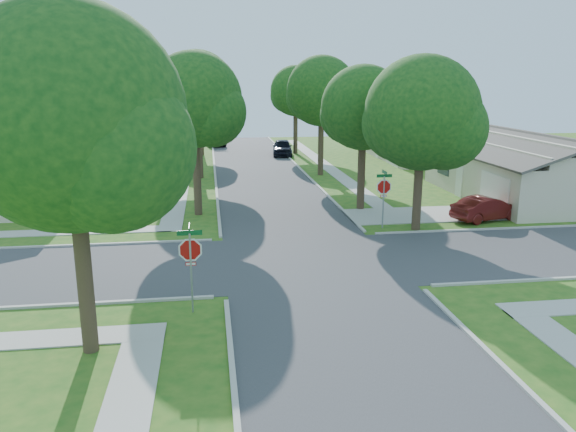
{
  "coord_description": "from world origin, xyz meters",
  "views": [
    {
      "loc": [
        -4.0,
        -22.18,
        7.55
      ],
      "look_at": [
        -0.64,
        1.54,
        1.6
      ],
      "focal_mm": 35.0,
      "sensor_mm": 36.0,
      "label": 1
    }
  ],
  "objects_px": {
    "house_ne_near": "(523,174)",
    "house_nw_near": "(19,175)",
    "tree_e_near": "(364,112)",
    "tree_w_mid": "(198,92)",
    "tree_w_far": "(200,99)",
    "house_ne_far": "(421,142)",
    "tree_ne_corner": "(423,118)",
    "car_driveway": "(487,208)",
    "car_curb_east": "(282,147)",
    "tree_sw_corner": "(73,128)",
    "house_nw_far": "(78,144)",
    "stop_sign_sw": "(190,253)",
    "car_curb_west": "(216,139)",
    "tree_e_far": "(296,93)",
    "tree_e_mid": "(322,94)",
    "tree_w_near": "(195,104)",
    "stop_sign_ne": "(384,189)"
  },
  "relations": [
    {
      "from": "tree_ne_corner",
      "to": "house_nw_near",
      "type": "relative_size",
      "value": 0.64
    },
    {
      "from": "stop_sign_sw",
      "to": "tree_w_mid",
      "type": "bearing_deg",
      "value": 89.87
    },
    {
      "from": "house_nw_far",
      "to": "tree_e_far",
      "type": "bearing_deg",
      "value": 5.53
    },
    {
      "from": "stop_sign_ne",
      "to": "tree_w_far",
      "type": "height_order",
      "value": "tree_w_far"
    },
    {
      "from": "stop_sign_ne",
      "to": "tree_w_mid",
      "type": "bearing_deg",
      "value": 119.8
    },
    {
      "from": "tree_e_far",
      "to": "tree_w_far",
      "type": "relative_size",
      "value": 1.09
    },
    {
      "from": "tree_w_far",
      "to": "house_nw_far",
      "type": "height_order",
      "value": "tree_w_far"
    },
    {
      "from": "stop_sign_ne",
      "to": "tree_w_near",
      "type": "bearing_deg",
      "value": 155.26
    },
    {
      "from": "tree_w_far",
      "to": "car_curb_east",
      "type": "xyz_separation_m",
      "value": [
        7.85,
        -1.25,
        -4.72
      ]
    },
    {
      "from": "tree_e_near",
      "to": "tree_w_mid",
      "type": "distance_m",
      "value": 15.26
    },
    {
      "from": "tree_w_far",
      "to": "car_curb_west",
      "type": "bearing_deg",
      "value": 79.54
    },
    {
      "from": "tree_w_mid",
      "to": "house_ne_far",
      "type": "distance_m",
      "value": 22.68
    },
    {
      "from": "tree_w_mid",
      "to": "car_curb_west",
      "type": "xyz_separation_m",
      "value": [
        1.44,
        20.86,
        -5.75
      ]
    },
    {
      "from": "stop_sign_sw",
      "to": "stop_sign_ne",
      "type": "distance_m",
      "value": 13.29
    },
    {
      "from": "tree_ne_corner",
      "to": "car_curb_west",
      "type": "relative_size",
      "value": 1.71
    },
    {
      "from": "tree_e_mid",
      "to": "car_curb_west",
      "type": "xyz_separation_m",
      "value": [
        -7.96,
        20.86,
        -5.52
      ]
    },
    {
      "from": "tree_e_mid",
      "to": "tree_w_mid",
      "type": "relative_size",
      "value": 0.96
    },
    {
      "from": "house_nw_far",
      "to": "stop_sign_sw",
      "type": "bearing_deg",
      "value": -72.9
    },
    {
      "from": "car_curb_west",
      "to": "tree_ne_corner",
      "type": "bearing_deg",
      "value": 98.73
    },
    {
      "from": "tree_sw_corner",
      "to": "house_ne_near",
      "type": "height_order",
      "value": "tree_sw_corner"
    },
    {
      "from": "car_curb_east",
      "to": "car_curb_west",
      "type": "relative_size",
      "value": 0.91
    },
    {
      "from": "tree_w_near",
      "to": "tree_w_far",
      "type": "height_order",
      "value": "tree_w_near"
    },
    {
      "from": "house_ne_near",
      "to": "house_ne_far",
      "type": "distance_m",
      "value": 18.0
    },
    {
      "from": "tree_w_near",
      "to": "tree_w_far",
      "type": "relative_size",
      "value": 1.12
    },
    {
      "from": "house_ne_near",
      "to": "house_nw_near",
      "type": "distance_m",
      "value": 32.23
    },
    {
      "from": "car_driveway",
      "to": "tree_e_near",
      "type": "bearing_deg",
      "value": 43.04
    },
    {
      "from": "tree_e_mid",
      "to": "tree_w_near",
      "type": "height_order",
      "value": "tree_e_mid"
    },
    {
      "from": "stop_sign_sw",
      "to": "tree_ne_corner",
      "type": "xyz_separation_m",
      "value": [
        11.06,
        8.91,
        3.56
      ]
    },
    {
      "from": "tree_e_far",
      "to": "car_driveway",
      "type": "bearing_deg",
      "value": -78.09
    },
    {
      "from": "house_nw_near",
      "to": "stop_sign_ne",
      "type": "bearing_deg",
      "value": -26.46
    },
    {
      "from": "car_curb_east",
      "to": "tree_sw_corner",
      "type": "bearing_deg",
      "value": -98.54
    },
    {
      "from": "tree_e_near",
      "to": "car_curb_west",
      "type": "xyz_separation_m",
      "value": [
        -7.95,
        32.86,
        -4.91
      ]
    },
    {
      "from": "tree_ne_corner",
      "to": "car_driveway",
      "type": "xyz_separation_m",
      "value": [
        4.41,
        1.29,
        -4.94
      ]
    },
    {
      "from": "tree_e_far",
      "to": "tree_w_mid",
      "type": "xyz_separation_m",
      "value": [
        -9.39,
        -13.0,
        0.51
      ]
    },
    {
      "from": "tree_e_near",
      "to": "tree_ne_corner",
      "type": "xyz_separation_m",
      "value": [
        1.61,
        -4.8,
        -0.05
      ]
    },
    {
      "from": "house_ne_far",
      "to": "house_nw_far",
      "type": "bearing_deg",
      "value": 174.64
    },
    {
      "from": "tree_w_far",
      "to": "house_ne_far",
      "type": "bearing_deg",
      "value": -13.64
    },
    {
      "from": "stop_sign_ne",
      "to": "house_nw_near",
      "type": "bearing_deg",
      "value": 153.54
    },
    {
      "from": "stop_sign_sw",
      "to": "house_ne_far",
      "type": "height_order",
      "value": "house_ne_far"
    },
    {
      "from": "stop_sign_ne",
      "to": "house_ne_near",
      "type": "bearing_deg",
      "value": 29.14
    },
    {
      "from": "tree_w_near",
      "to": "tree_ne_corner",
      "type": "relative_size",
      "value": 1.04
    },
    {
      "from": "stop_sign_sw",
      "to": "tree_w_near",
      "type": "height_order",
      "value": "tree_w_near"
    },
    {
      "from": "stop_sign_ne",
      "to": "tree_w_far",
      "type": "xyz_separation_m",
      "value": [
        -9.35,
        29.31,
        3.48
      ]
    },
    {
      "from": "tree_e_mid",
      "to": "car_curb_east",
      "type": "xyz_separation_m",
      "value": [
        -1.56,
        11.75,
        -5.46
      ]
    },
    {
      "from": "tree_w_mid",
      "to": "tree_ne_corner",
      "type": "xyz_separation_m",
      "value": [
        11.0,
        -16.8,
        -0.9
      ]
    },
    {
      "from": "tree_w_far",
      "to": "house_ne_far",
      "type": "xyz_separation_m",
      "value": [
        20.64,
        -5.01,
        -3.99
      ]
    },
    {
      "from": "tree_w_far",
      "to": "car_driveway",
      "type": "xyz_separation_m",
      "value": [
        15.42,
        -28.51,
        -4.85
      ]
    },
    {
      "from": "house_nw_near",
      "to": "car_curb_west",
      "type": "xyz_separation_m",
      "value": [
        12.79,
        26.87,
        -0.78
      ]
    },
    {
      "from": "tree_e_near",
      "to": "tree_e_far",
      "type": "height_order",
      "value": "tree_e_far"
    },
    {
      "from": "house_ne_near",
      "to": "car_curb_west",
      "type": "relative_size",
      "value": 2.68
    }
  ]
}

